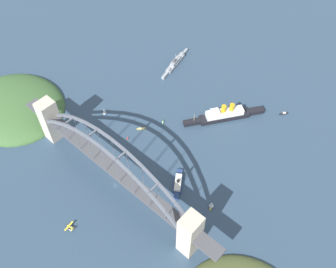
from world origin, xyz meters
TOP-DOWN VIEW (x-y plane):
  - ground_plane at (0.00, 0.00)m, footprint 1400.00×1400.00m
  - harbor_arch_bridge at (0.00, -0.00)m, footprint 253.93×17.46m
  - headland_west_shore at (-167.33, -7.77)m, footprint 125.76×110.08m
  - ocean_liner at (28.05, 145.48)m, footprint 61.07×83.14m
  - naval_cruiser at (-76.48, 179.39)m, footprint 18.11×66.26m
  - harbor_ferry_steamer at (46.68, 42.15)m, footprint 24.27×31.72m
  - seaplane_taxiing_near_bridge at (3.03, -58.97)m, footprint 8.34×10.86m
  - small_boat_0 at (-19.94, 93.07)m, footprint 5.92×7.41m
  - small_boat_1 at (-32.01, 69.77)m, footprint 7.45×8.90m
  - small_boat_2 at (76.12, 196.99)m, footprint 7.79×10.18m
  - small_boat_3 at (-79.89, 57.93)m, footprint 8.04×4.99m
  - small_boat_4 at (86.43, 44.80)m, footprint 5.93×8.02m
  - channel_marker_buoy at (-33.21, 49.90)m, footprint 2.20×2.20m

SIDE VIEW (x-z plane):
  - ground_plane at x=0.00m, z-range 0.00..0.00m
  - headland_west_shore at x=-167.33m, z-range -14.82..14.82m
  - small_boat_0 at x=-19.94m, z-range -0.27..1.72m
  - small_boat_2 at x=76.12m, z-range -0.32..1.92m
  - small_boat_1 at x=-32.01m, z-range -0.32..2.00m
  - channel_marker_buoy at x=-33.21m, z-range -0.26..2.49m
  - seaplane_taxiing_near_bridge at x=3.03m, z-range -0.48..4.42m
  - harbor_ferry_steamer at x=46.68m, z-range -1.60..6.94m
  - naval_cruiser at x=-76.48m, z-range -5.51..11.25m
  - small_boat_3 at x=-79.89m, z-range -0.32..8.43m
  - small_boat_4 at x=86.43m, z-range -0.26..8.87m
  - ocean_liner at x=28.05m, z-range -4.53..16.06m
  - harbor_arch_bridge at x=0.00m, z-range -5.68..63.87m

